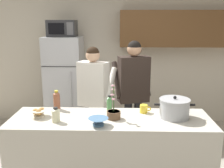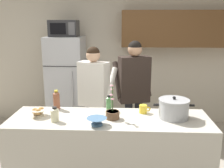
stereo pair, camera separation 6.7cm
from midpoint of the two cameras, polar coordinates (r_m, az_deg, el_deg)
The scene contains 14 objects.
back_wall_unit at distance 4.92m, azimuth 3.08°, elevation 7.41°, with size 6.00×0.48×2.60m.
kitchen_island at distance 3.04m, azimuth -0.99°, elevation -15.70°, with size 2.21×0.68×0.92m, color beige.
refrigerator at distance 4.73m, azimuth -10.82°, elevation 0.05°, with size 0.64×0.68×1.69m.
microwave at distance 4.58m, azimuth -11.45°, elevation 12.05°, with size 0.48×0.37×0.28m.
person_near_pot at distance 3.60m, azimuth -4.63°, elevation -1.44°, with size 0.59×0.54×1.62m.
person_by_sink at distance 3.67m, azimuth 4.26°, elevation -0.24°, with size 0.60×0.52×1.70m.
cooking_pot at distance 2.90m, azimuth 13.07°, elevation -5.26°, with size 0.44×0.33×0.25m.
coffee_mug at distance 3.00m, azimuth 6.50°, elevation -5.52°, with size 0.13×0.09×0.10m.
bread_bowl at distance 2.98m, azimuth -16.62°, elevation -6.08°, with size 0.20×0.20×0.10m.
empty_bowl at distance 2.63m, azimuth -3.80°, elevation -8.27°, with size 0.21×0.21×0.08m.
bottle_near_edge at distance 2.78m, azimuth -13.09°, elevation -6.70°, with size 0.08×0.08×0.16m.
bottle_mid_counter at distance 3.04m, azimuth -1.23°, elevation -4.27°, with size 0.06×0.06×0.18m.
bottle_far_corner at distance 3.15m, azimuth -12.82°, elevation -3.54°, with size 0.08×0.08×0.23m.
potted_orchid at distance 2.80m, azimuth -0.33°, elevation -6.54°, with size 0.15×0.15×0.39m.
Camera 1 is at (0.10, -2.64, 1.96)m, focal length 41.04 mm.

